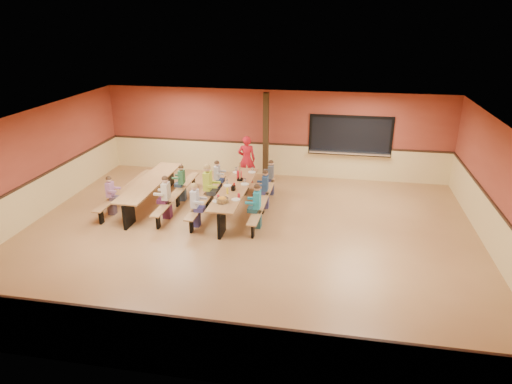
# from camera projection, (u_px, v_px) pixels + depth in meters

# --- Properties ---
(ground) EXTENTS (12.00, 12.00, 0.00)m
(ground) POSITION_uv_depth(u_px,v_px,m) (246.00, 237.00, 11.82)
(ground) COLOR #8E5E36
(ground) RESTS_ON ground
(room_envelope) EXTENTS (12.04, 10.04, 3.02)m
(room_envelope) POSITION_uv_depth(u_px,v_px,m) (245.00, 212.00, 11.57)
(room_envelope) COLOR brown
(room_envelope) RESTS_ON ground
(kitchen_pass_through) EXTENTS (2.78, 0.28, 1.38)m
(kitchen_pass_through) POSITION_uv_depth(u_px,v_px,m) (350.00, 138.00, 15.38)
(kitchen_pass_through) COLOR black
(kitchen_pass_through) RESTS_ON ground
(structural_post) EXTENTS (0.18, 0.18, 3.00)m
(structural_post) POSITION_uv_depth(u_px,v_px,m) (266.00, 138.00, 15.33)
(structural_post) COLOR black
(structural_post) RESTS_ON ground
(cafeteria_table_main) EXTENTS (1.91, 3.70, 0.74)m
(cafeteria_table_main) POSITION_uv_depth(u_px,v_px,m) (235.00, 194.00, 13.16)
(cafeteria_table_main) COLOR #9B6C3D
(cafeteria_table_main) RESTS_ON ground
(cafeteria_table_second) EXTENTS (1.91, 3.70, 0.74)m
(cafeteria_table_second) POSITION_uv_depth(u_px,v_px,m) (151.00, 188.00, 13.66)
(cafeteria_table_second) COLOR #9B6C3D
(cafeteria_table_second) RESTS_ON ground
(seated_child_white_left) EXTENTS (0.37, 0.31, 1.22)m
(seated_child_white_left) POSITION_uv_depth(u_px,v_px,m) (195.00, 205.00, 12.21)
(seated_child_white_left) COLOR silver
(seated_child_white_left) RESTS_ON ground
(seated_adult_yellow) EXTENTS (0.43, 0.35, 1.34)m
(seated_adult_yellow) POSITION_uv_depth(u_px,v_px,m) (208.00, 187.00, 13.32)
(seated_adult_yellow) COLOR #AFC930
(seated_adult_yellow) RESTS_ON ground
(seated_child_grey_left) EXTENTS (0.33, 0.27, 1.13)m
(seated_child_grey_left) POSITION_uv_depth(u_px,v_px,m) (217.00, 178.00, 14.33)
(seated_child_grey_left) COLOR #B3B3B3
(seated_child_grey_left) RESTS_ON ground
(seated_child_teal_right) EXTENTS (0.38, 0.31, 1.22)m
(seated_child_teal_right) POSITION_uv_depth(u_px,v_px,m) (257.00, 206.00, 12.13)
(seated_child_teal_right) COLOR teal
(seated_child_teal_right) RESTS_ON ground
(seated_child_navy_right) EXTENTS (0.35, 0.29, 1.17)m
(seated_child_navy_right) POSITION_uv_depth(u_px,v_px,m) (265.00, 189.00, 13.37)
(seated_child_navy_right) COLOR navy
(seated_child_navy_right) RESTS_ON ground
(seated_child_char_right) EXTENTS (0.33, 0.27, 1.12)m
(seated_child_char_right) POSITION_uv_depth(u_px,v_px,m) (271.00, 178.00, 14.39)
(seated_child_char_right) COLOR #4B4F55
(seated_child_char_right) RESTS_ON ground
(seated_child_purple_sec) EXTENTS (0.33, 0.27, 1.14)m
(seated_child_purple_sec) POSITION_uv_depth(u_px,v_px,m) (111.00, 196.00, 12.95)
(seated_child_purple_sec) COLOR #9A6089
(seated_child_purple_sec) RESTS_ON ground
(seated_child_green_sec) EXTENTS (0.33, 0.27, 1.13)m
(seated_child_green_sec) POSITION_uv_depth(u_px,v_px,m) (182.00, 183.00, 13.92)
(seated_child_green_sec) COLOR #317044
(seated_child_green_sec) RESTS_ON ground
(seated_child_tan_sec) EXTENTS (0.38, 0.31, 1.23)m
(seated_child_tan_sec) POSITION_uv_depth(u_px,v_px,m) (166.00, 197.00, 12.70)
(seated_child_tan_sec) COLOR beige
(seated_child_tan_sec) RESTS_ON ground
(standing_woman) EXTENTS (0.65, 0.48, 1.62)m
(standing_woman) POSITION_uv_depth(u_px,v_px,m) (247.00, 159.00, 15.35)
(standing_woman) COLOR red
(standing_woman) RESTS_ON ground
(punch_pitcher) EXTENTS (0.16, 0.16, 0.22)m
(punch_pitcher) POSITION_uv_depth(u_px,v_px,m) (239.00, 175.00, 13.78)
(punch_pitcher) COLOR red
(punch_pitcher) RESTS_ON cafeteria_table_main
(chip_bowl) EXTENTS (0.32, 0.32, 0.15)m
(chip_bowl) POSITION_uv_depth(u_px,v_px,m) (222.00, 200.00, 12.02)
(chip_bowl) COLOR orange
(chip_bowl) RESTS_ON cafeteria_table_main
(napkin_dispenser) EXTENTS (0.10, 0.14, 0.13)m
(napkin_dispenser) POSITION_uv_depth(u_px,v_px,m) (233.00, 188.00, 12.85)
(napkin_dispenser) COLOR black
(napkin_dispenser) RESTS_ON cafeteria_table_main
(condiment_mustard) EXTENTS (0.06, 0.06, 0.17)m
(condiment_mustard) POSITION_uv_depth(u_px,v_px,m) (227.00, 191.00, 12.60)
(condiment_mustard) COLOR yellow
(condiment_mustard) RESTS_ON cafeteria_table_main
(condiment_ketchup) EXTENTS (0.06, 0.06, 0.17)m
(condiment_ketchup) POSITION_uv_depth(u_px,v_px,m) (234.00, 186.00, 12.97)
(condiment_ketchup) COLOR #B2140F
(condiment_ketchup) RESTS_ON cafeteria_table_main
(table_paddle) EXTENTS (0.16, 0.16, 0.56)m
(table_paddle) POSITION_uv_depth(u_px,v_px,m) (240.00, 176.00, 13.58)
(table_paddle) COLOR black
(table_paddle) RESTS_ON cafeteria_table_main
(place_settings) EXTENTS (0.65, 3.30, 0.11)m
(place_settings) POSITION_uv_depth(u_px,v_px,m) (235.00, 186.00, 13.06)
(place_settings) COLOR beige
(place_settings) RESTS_ON cafeteria_table_main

